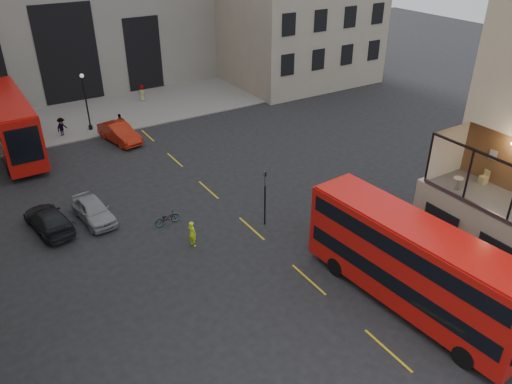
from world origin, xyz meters
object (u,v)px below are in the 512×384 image
street_lamp_b (87,106)px  cyclist (192,234)px  bus_near (412,261)px  pedestrian_b (62,127)px  bicycle (167,218)px  car_b (120,133)px  pedestrian_d (142,93)px  pedestrian_a (14,158)px  bus_far (11,122)px  car_a (93,210)px  cafe_chair_d (483,179)px  pedestrian_c (121,123)px  car_c (49,220)px  traffic_light_near (265,191)px  cafe_table_far (458,181)px

street_lamp_b → cyclist: (0.04, -21.68, -1.55)m
bus_near → pedestrian_b: (-9.58, 31.94, -1.77)m
street_lamp_b → bicycle: street_lamp_b is taller
bicycle → pedestrian_b: pedestrian_b is taller
car_b → cyclist: size_ratio=2.95×
bicycle → pedestrian_d: (7.38, 23.96, 0.46)m
cyclist → pedestrian_a: (-7.29, 16.94, 0.01)m
bus_far → car_a: bus_far is taller
bus_far → cafe_chair_d: size_ratio=15.91×
pedestrian_c → car_a: bearing=58.7°
car_c → car_a: bearing=163.5°
traffic_light_near → street_lamp_b: 22.56m
car_c → pedestrian_c: (9.14, 13.26, 0.20)m
car_b → cafe_chair_d: 29.71m
pedestrian_a → bicycle: bearing=-53.7°
bus_far → cyclist: 21.21m
pedestrian_b → pedestrian_d: pedestrian_b is taller
street_lamp_b → pedestrian_b: 2.94m
street_lamp_b → bicycle: 18.78m
pedestrian_c → bicycle: bearing=75.1°
pedestrian_c → cafe_table_far: 30.30m
car_b → car_c: (-8.38, -11.31, -0.11)m
pedestrian_d → pedestrian_a: bearing=75.9°
bicycle → street_lamp_b: bearing=-3.5°
traffic_light_near → pedestrian_b: 23.13m
car_c → cyclist: 9.43m
bus_near → car_a: bearing=124.3°
car_c → pedestrian_a: (-0.37, 10.54, 0.15)m
car_a → pedestrian_c: 15.07m
pedestrian_a → cafe_table_far: (19.04, -25.75, 4.19)m
bus_far → pedestrian_b: bearing=19.4°
car_b → pedestrian_a: 8.78m
pedestrian_c → car_c: bearing=49.3°
bus_far → cafe_table_far: size_ratio=18.51×
bus_far → pedestrian_b: bus_far is taller
car_a → bicycle: (3.84, -3.01, -0.31)m
car_a → cafe_chair_d: size_ratio=5.67×
car_a → car_b: size_ratio=0.88×
pedestrian_c → pedestrian_a: bearing=9.8°
car_b → cafe_table_far: size_ratio=7.49×
cafe_table_far → cafe_chair_d: cafe_chair_d is taller
bus_far → cafe_chair_d: cafe_chair_d is taller
cyclist → bicycle: bearing=-9.1°
bicycle → cafe_table_far: 17.54m
bicycle → pedestrian_b: 18.62m
traffic_light_near → bicycle: (-5.33, 3.33, -1.99)m
car_b → traffic_light_near: bearing=-90.8°
pedestrian_d → cafe_table_far: (4.74, -35.78, 4.15)m
cafe_table_far → pedestrian_a: bearing=126.5°
street_lamp_b → car_b: size_ratio=1.08×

